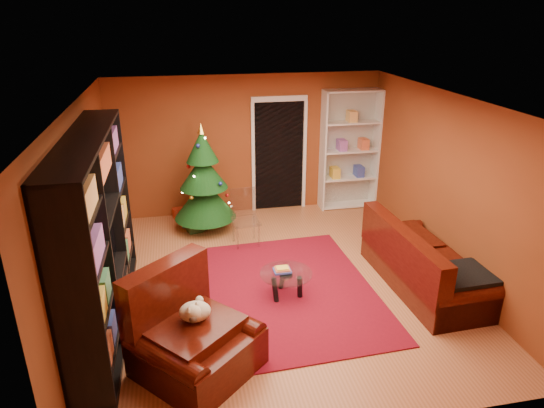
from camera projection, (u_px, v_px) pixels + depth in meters
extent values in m
cube|color=#9D5833|center=(277.00, 283.00, 7.03)|extent=(5.00, 5.50, 0.05)
cube|color=silver|center=(278.00, 99.00, 6.04)|extent=(5.00, 5.50, 0.05)
cube|color=brown|center=(247.00, 145.00, 9.06)|extent=(5.00, 0.05, 2.60)
cube|color=brown|center=(81.00, 212.00, 6.08)|extent=(0.05, 5.50, 2.60)
cube|color=brown|center=(449.00, 185.00, 6.99)|extent=(0.05, 5.50, 2.60)
cube|color=maroon|center=(277.00, 292.00, 6.75)|extent=(2.78, 3.21, 0.02)
cube|color=teal|center=(193.00, 217.00, 8.78)|extent=(0.40, 0.40, 0.32)
cube|color=#245124|center=(194.00, 224.00, 8.57)|extent=(0.33, 0.33, 0.26)
cube|color=maroon|center=(179.00, 213.00, 9.10)|extent=(0.24, 0.24, 0.20)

